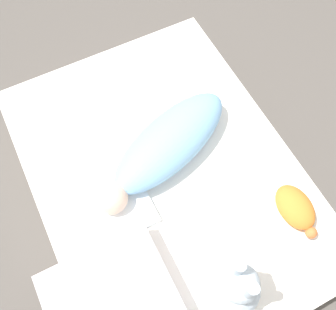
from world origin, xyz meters
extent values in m
plane|color=#514C47|center=(0.00, 0.00, 0.00)|extent=(12.00, 12.00, 0.00)
cube|color=white|center=(0.00, 0.00, 0.08)|extent=(1.23, 0.90, 0.17)
cube|color=white|center=(0.06, -0.17, 0.18)|extent=(0.20, 0.16, 0.02)
ellipsoid|color=#7FB7E5|center=(-0.07, 0.06, 0.24)|extent=(0.36, 0.55, 0.14)
sphere|color=beige|center=(0.03, -0.21, 0.23)|extent=(0.11, 0.11, 0.11)
cube|color=white|center=(0.32, -0.34, 0.22)|extent=(0.32, 0.36, 0.10)
sphere|color=silver|center=(0.46, -0.01, 0.25)|extent=(0.16, 0.16, 0.16)
sphere|color=silver|center=(0.46, -0.01, 0.36)|extent=(0.11, 0.11, 0.11)
cylinder|color=silver|center=(0.43, -0.01, 0.43)|extent=(0.03, 0.03, 0.08)
cylinder|color=silver|center=(0.49, -0.01, 0.43)|extent=(0.03, 0.03, 0.08)
ellipsoid|color=orange|center=(0.32, 0.32, 0.21)|extent=(0.16, 0.11, 0.09)
sphere|color=orange|center=(0.42, 0.32, 0.20)|extent=(0.04, 0.04, 0.04)
camera|label=1|loc=(0.51, -0.25, 1.45)|focal=42.00mm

